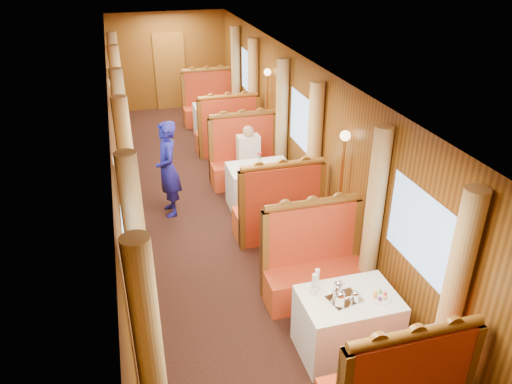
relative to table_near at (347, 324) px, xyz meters
name	(u,v)px	position (x,y,z in m)	size (l,w,h in m)	color
floor	(217,212)	(-0.75, 3.50, -0.38)	(3.00, 12.00, 0.01)	black
ceiling	(211,64)	(-0.75, 3.50, 2.12)	(3.00, 12.00, 0.01)	silver
wall_far	(169,61)	(-0.75, 9.50, 0.88)	(3.00, 2.50, 0.01)	brown
wall_left	(118,153)	(-2.25, 3.50, 0.88)	(12.00, 2.50, 0.01)	brown
wall_right	(303,134)	(0.75, 3.50, 0.88)	(12.00, 2.50, 0.01)	brown
doorway_far	(170,71)	(-0.75, 9.47, 0.62)	(0.80, 0.04, 2.00)	brown
table_near	(347,324)	(0.00, 0.00, 0.00)	(1.05, 0.72, 0.75)	white
banquette_near_aft	(313,268)	(0.00, 1.01, 0.05)	(1.30, 0.55, 1.34)	#A81812
table_mid	(260,187)	(0.00, 3.50, 0.00)	(1.05, 0.72, 0.75)	white
banquette_mid_fwd	(278,213)	(0.00, 2.49, 0.05)	(1.30, 0.55, 1.34)	#A81812
banquette_mid_aft	(245,161)	(0.00, 4.51, 0.05)	(1.30, 0.55, 1.34)	#A81812
table_far	(218,121)	(0.00, 7.00, 0.00)	(1.05, 0.72, 0.75)	white
banquette_far_fwd	(228,134)	(0.00, 5.99, 0.05)	(1.30, 0.55, 1.34)	#A81812
banquette_far_aft	(210,106)	(0.00, 8.01, 0.05)	(1.30, 0.55, 1.34)	#A81812
tea_tray	(344,299)	(-0.08, -0.02, 0.38)	(0.34, 0.26, 0.01)	silver
teapot_left	(340,301)	(-0.17, -0.11, 0.45)	(0.18, 0.14, 0.15)	silver
teapot_right	(355,298)	(0.01, -0.09, 0.43)	(0.13, 0.10, 0.11)	silver
teapot_back	(338,289)	(-0.10, 0.10, 0.44)	(0.15, 0.12, 0.13)	silver
fruit_plate	(380,296)	(0.31, -0.09, 0.39)	(0.24, 0.24, 0.05)	white
cup_inboard	(314,286)	(-0.36, 0.15, 0.48)	(0.08, 0.08, 0.26)	white
cup_outboard	(317,282)	(-0.30, 0.22, 0.48)	(0.08, 0.08, 0.26)	white
rose_vase_mid	(259,157)	(0.00, 3.52, 0.55)	(0.06, 0.06, 0.36)	silver
rose_vase_far	(216,98)	(-0.03, 7.02, 0.55)	(0.06, 0.06, 0.36)	silver
window_left_near	(129,279)	(-2.24, 0.00, 1.07)	(1.20, 0.90, 0.01)	#82ADE2
curtain_left_near_a	(151,362)	(-2.13, -0.78, 0.80)	(0.22, 0.22, 2.35)	tan
curtain_left_near_b	(138,255)	(-2.13, 0.78, 0.80)	(0.22, 0.22, 2.35)	tan
window_right_near	(420,232)	(0.74, 0.00, 1.07)	(1.20, 0.90, 0.01)	#82ADE2
curtain_right_near_a	(452,301)	(0.63, -0.78, 0.80)	(0.22, 0.22, 2.35)	tan
curtain_right_near_b	(373,219)	(0.63, 0.78, 0.80)	(0.22, 0.22, 2.35)	tan
window_left_mid	(117,141)	(-2.24, 3.50, 1.07)	(1.20, 0.90, 0.01)	#82ADE2
curtain_left_mid_a	(129,178)	(-2.13, 2.72, 0.80)	(0.22, 0.22, 2.35)	tan
curtain_left_mid_b	(124,139)	(-2.13, 4.28, 0.80)	(0.22, 0.22, 2.35)	tan
window_right_mid	(303,123)	(0.74, 3.50, 1.07)	(1.20, 0.90, 0.01)	#82ADE2
curtain_right_mid_a	(314,157)	(0.63, 2.72, 0.80)	(0.22, 0.22, 2.35)	tan
curtain_right_mid_b	(282,124)	(0.63, 4.28, 0.80)	(0.22, 0.22, 2.35)	tan
window_left_far	(112,82)	(-2.24, 7.00, 1.07)	(1.20, 0.90, 0.01)	#82ADE2
curtain_left_far_a	(120,105)	(-2.13, 6.22, 0.80)	(0.22, 0.22, 2.35)	tan
curtain_left_far_b	(118,85)	(-2.13, 7.78, 0.80)	(0.22, 0.22, 2.35)	tan
window_right_far	(249,73)	(0.74, 7.00, 1.07)	(1.20, 0.90, 0.01)	#82ADE2
curtain_right_far_a	(253,94)	(0.63, 6.22, 0.80)	(0.22, 0.22, 2.35)	tan
curtain_right_far_b	(236,77)	(0.63, 7.78, 0.80)	(0.22, 0.22, 2.35)	tan
sconce_left_fore	(129,197)	(-2.15, 1.75, 1.01)	(0.14, 0.14, 1.95)	#BF8C3F
sconce_right_fore	(342,170)	(0.65, 1.75, 1.01)	(0.14, 0.14, 1.95)	#BF8C3F
sconce_left_aft	(119,110)	(-2.15, 5.25, 1.01)	(0.14, 0.14, 1.95)	#BF8C3F
sconce_right_aft	(267,98)	(0.65, 5.25, 1.01)	(0.14, 0.14, 1.95)	#BF8C3F
steward	(168,169)	(-1.50, 3.69, 0.43)	(0.59, 0.39, 1.62)	navy
passenger	(249,151)	(0.00, 4.23, 0.37)	(0.40, 0.44, 0.76)	beige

